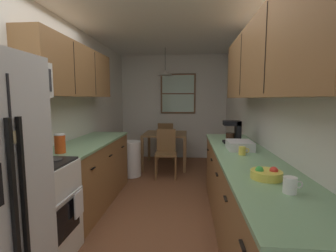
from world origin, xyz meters
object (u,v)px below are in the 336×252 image
dining_table (165,138)px  fruit_bowl (266,174)px  mug_spare (290,185)px  dish_rack (240,145)px  trash_bin (132,159)px  mug_by_coffeemaker (242,151)px  microwave_over_range (11,78)px  stove_range (32,213)px  dining_chair_far (166,139)px  storage_canister (60,143)px  dining_chair_near (166,151)px  coffee_maker (234,131)px

dining_table → fruit_bowl: bearing=-72.1°
mug_spare → dish_rack: bearing=92.0°
trash_bin → mug_spare: (1.73, -2.94, 0.61)m
mug_by_coffeemaker → microwave_over_range: bearing=-163.7°
stove_range → dining_table: 3.34m
stove_range → dining_chair_far: size_ratio=1.22×
storage_canister → dining_chair_far: bearing=76.1°
dining_chair_near → mug_spare: size_ratio=7.48×
dining_table → dining_chair_far: dining_chair_far is taller
microwave_over_range → dining_chair_near: size_ratio=0.70×
trash_bin → mug_spare: bearing=-59.5°
microwave_over_range → trash_bin: size_ratio=0.93×
stove_range → coffee_maker: bearing=33.3°
dining_chair_near → mug_by_coffeemaker: bearing=-63.1°
storage_canister → fruit_bowl: 2.08m
fruit_bowl → dish_rack: (0.02, 1.03, 0.01)m
dining_table → coffee_maker: bearing=-59.9°
dining_table → coffee_maker: size_ratio=3.10×
microwave_over_range → mug_spare: microwave_over_range is taller
stove_range → mug_by_coffeemaker: (1.95, 0.61, 0.47)m
dining_chair_near → coffee_maker: bearing=-50.7°
dish_rack → dining_table: bearing=115.2°
storage_canister → fruit_bowl: size_ratio=0.94×
dining_table → dish_rack: dish_rack is taller
storage_canister → stove_range: bearing=-89.4°
stove_range → mug_spare: size_ratio=9.14×
fruit_bowl → mug_spare: bearing=-77.3°
dining_chair_near → stove_range: bearing=-110.4°
stove_range → coffee_maker: (1.99, 1.31, 0.58)m
microwave_over_range → mug_spare: bearing=-11.2°
mug_by_coffeemaker → dish_rack: dish_rack is taller
trash_bin → fruit_bowl: size_ratio=3.00×
trash_bin → mug_spare: 3.46m
mug_by_coffeemaker → mug_spare: mug_spare is taller
dining_chair_near → dining_chair_far: bearing=95.5°
fruit_bowl → coffee_maker: bearing=89.1°
trash_bin → dining_chair_near: bearing=4.4°
dining_chair_far → dining_chair_near: bearing=-84.5°
dining_table → fruit_bowl: (1.09, -3.38, 0.30)m
dining_chair_near → trash_bin: dining_chair_near is taller
mug_by_coffeemaker → dining_chair_near: bearing=116.9°
stove_range → fruit_bowl: 2.02m
mug_by_coffeemaker → fruit_bowl: 0.76m
dining_table → mug_by_coffeemaker: 2.85m
dining_table → storage_canister: (-0.88, -2.70, 0.37)m
trash_bin → dining_table: bearing=50.6°
trash_bin → fruit_bowl: bearing=-58.0°
microwave_over_range → storage_canister: 0.85m
trash_bin → microwave_over_range: bearing=-99.2°
mug_by_coffeemaker → fruit_bowl: size_ratio=0.49×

